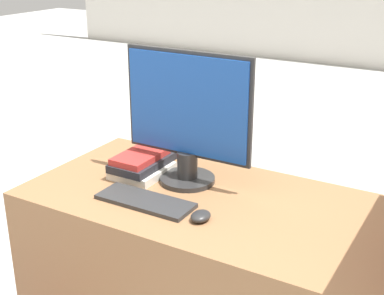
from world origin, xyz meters
name	(u,v)px	position (x,y,z in m)	size (l,w,h in m)	color
desk	(217,288)	(0.00, 0.36, 0.39)	(1.49, 0.72, 0.78)	#8C603D
monitor	(187,117)	(-0.19, 0.45, 1.05)	(0.54, 0.22, 0.53)	#282828
keyboard	(145,201)	(-0.22, 0.21, 0.79)	(0.37, 0.14, 0.02)	#2D2D2D
mouse	(201,216)	(0.02, 0.20, 0.79)	(0.06, 0.08, 0.03)	#262626
book_stack	(142,164)	(-0.39, 0.42, 0.82)	(0.19, 0.27, 0.09)	silver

